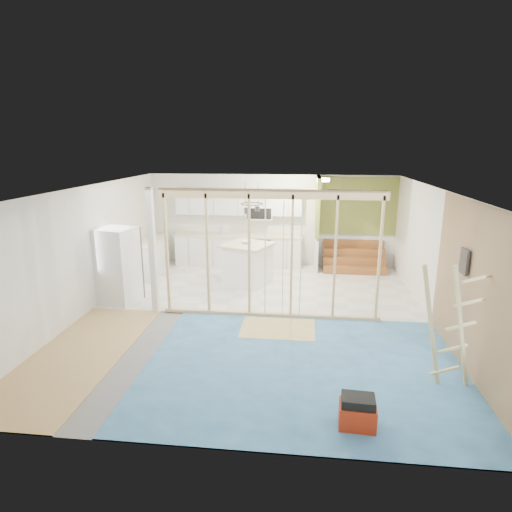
# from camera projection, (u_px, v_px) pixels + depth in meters

# --- Properties ---
(room) EXTENTS (7.01, 8.01, 2.61)m
(room) POSITION_uv_depth(u_px,v_px,m) (255.00, 255.00, 8.44)
(room) COLOR slate
(room) RESTS_ON ground
(floor_overlays) EXTENTS (7.00, 8.00, 0.03)m
(floor_overlays) POSITION_uv_depth(u_px,v_px,m) (259.00, 315.00, 8.82)
(floor_overlays) COLOR silver
(floor_overlays) RESTS_ON room
(stud_frame) EXTENTS (4.66, 0.14, 2.60)m
(stud_frame) POSITION_uv_depth(u_px,v_px,m) (244.00, 241.00, 8.40)
(stud_frame) COLOR tan
(stud_frame) RESTS_ON room
(base_cabinets) EXTENTS (4.45, 2.24, 0.93)m
(base_cabinets) POSITION_uv_depth(u_px,v_px,m) (212.00, 252.00, 12.06)
(base_cabinets) COLOR silver
(base_cabinets) RESTS_ON room
(upper_cabinets) EXTENTS (3.60, 0.41, 0.85)m
(upper_cabinets) POSITION_uv_depth(u_px,v_px,m) (241.00, 203.00, 12.07)
(upper_cabinets) COLOR silver
(upper_cabinets) RESTS_ON room
(green_partition) EXTENTS (2.25, 1.51, 2.60)m
(green_partition) POSITION_uv_depth(u_px,v_px,m) (343.00, 236.00, 11.83)
(green_partition) COLOR olive
(green_partition) RESTS_ON room
(pot_rack) EXTENTS (0.52, 0.52, 0.72)m
(pot_rack) POSITION_uv_depth(u_px,v_px,m) (251.00, 206.00, 10.12)
(pot_rack) COLOR black
(pot_rack) RESTS_ON room
(sheathing_panel) EXTENTS (0.02, 4.00, 2.60)m
(sheathing_panel) POSITION_uv_depth(u_px,v_px,m) (480.00, 296.00, 6.14)
(sheathing_panel) COLOR #9F7256
(sheathing_panel) RESTS_ON room
(electrical_panel) EXTENTS (0.04, 0.30, 0.40)m
(electrical_panel) POSITION_uv_depth(u_px,v_px,m) (464.00, 261.00, 6.64)
(electrical_panel) COLOR #3B3B41
(electrical_panel) RESTS_ON room
(ceiling_light) EXTENTS (0.32, 0.32, 0.08)m
(ceiling_light) POSITION_uv_depth(u_px,v_px,m) (323.00, 180.00, 10.86)
(ceiling_light) COLOR #FFEABF
(ceiling_light) RESTS_ON room
(fridge) EXTENTS (0.87, 0.85, 1.68)m
(fridge) POSITION_uv_depth(u_px,v_px,m) (119.00, 266.00, 9.32)
(fridge) COLOR white
(fridge) RESTS_ON room
(island) EXTENTS (1.40, 1.40, 1.04)m
(island) POSITION_uv_depth(u_px,v_px,m) (248.00, 264.00, 10.65)
(island) COLOR white
(island) RESTS_ON room
(bowl) EXTENTS (0.33, 0.33, 0.06)m
(bowl) POSITION_uv_depth(u_px,v_px,m) (248.00, 242.00, 10.59)
(bowl) COLOR silver
(bowl) RESTS_ON island
(soap_bottle_a) EXTENTS (0.13, 0.13, 0.27)m
(soap_bottle_a) POSITION_uv_depth(u_px,v_px,m) (222.00, 229.00, 12.22)
(soap_bottle_a) COLOR #ACB1BF
(soap_bottle_a) RESTS_ON base_cabinets
(soap_bottle_b) EXTENTS (0.10, 0.11, 0.20)m
(soap_bottle_b) POSITION_uv_depth(u_px,v_px,m) (295.00, 232.00, 11.97)
(soap_bottle_b) COLOR silver
(soap_bottle_b) RESTS_ON base_cabinets
(toolbox) EXTENTS (0.47, 0.36, 0.43)m
(toolbox) POSITION_uv_depth(u_px,v_px,m) (357.00, 413.00, 5.27)
(toolbox) COLOR #9C250E
(toolbox) RESTS_ON room
(ladder) EXTENTS (0.98, 0.13, 1.83)m
(ladder) POSITION_uv_depth(u_px,v_px,m) (450.00, 327.00, 5.99)
(ladder) COLOR tan
(ladder) RESTS_ON room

